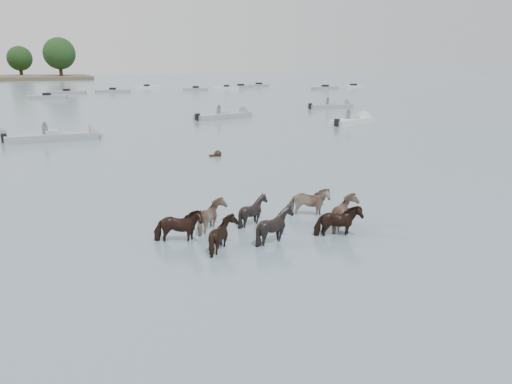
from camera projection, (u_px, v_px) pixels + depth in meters
name	position (u px, v px, depth m)	size (l,w,h in m)	color
ground	(253.00, 229.00, 16.80)	(400.00, 400.00, 0.00)	slate
pony_herd	(271.00, 221.00, 16.30)	(6.91, 3.49, 1.30)	black
swimming_pony	(217.00, 154.00, 29.46)	(0.72, 0.44, 0.44)	black
motorboat_b	(65.00, 137.00, 35.41)	(6.52, 1.64, 1.92)	gray
motorboat_c	(230.00, 116.00, 48.96)	(6.38, 3.24, 1.92)	gray
motorboat_d	(356.00, 121.00, 44.82)	(5.54, 3.86, 1.92)	silver
motorboat_e	(337.00, 106.00, 58.86)	(5.72, 2.00, 1.92)	gray
distant_flotilla	(76.00, 92.00, 85.76)	(105.15, 27.92, 0.93)	gray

